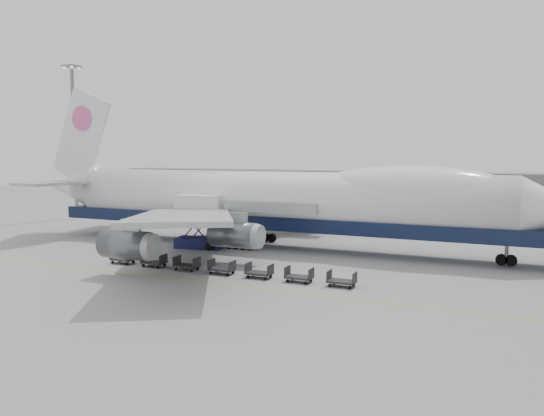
% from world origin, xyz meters
% --- Properties ---
extents(ground, '(260.00, 260.00, 0.00)m').
position_xyz_m(ground, '(0.00, 0.00, 0.00)').
color(ground, gray).
rests_on(ground, ground).
extents(apron_line, '(60.00, 0.15, 0.01)m').
position_xyz_m(apron_line, '(0.00, -6.00, 0.01)').
color(apron_line, gold).
rests_on(apron_line, ground).
extents(hangar, '(110.00, 8.00, 7.00)m').
position_xyz_m(hangar, '(-10.00, 70.00, 3.50)').
color(hangar, slate).
rests_on(hangar, ground).
extents(floodlight_mast, '(2.40, 2.40, 25.43)m').
position_xyz_m(floodlight_mast, '(-42.00, 24.00, 14.27)').
color(floodlight_mast, slate).
rests_on(floodlight_mast, ground).
extents(airliner, '(67.00, 55.30, 19.98)m').
position_xyz_m(airliner, '(0.64, 12.00, 5.62)').
color(airliner, white).
rests_on(airliner, ground).
extents(catering_truck, '(5.87, 4.51, 6.21)m').
position_xyz_m(catering_truck, '(-7.74, 8.06, 3.46)').
color(catering_truck, '#181949').
rests_on(catering_truck, ground).
extents(dolly_0, '(2.30, 1.35, 1.30)m').
position_xyz_m(dolly_0, '(-10.13, -2.66, 0.53)').
color(dolly_0, '#2D2D30').
rests_on(dolly_0, ground).
extents(dolly_1, '(2.30, 1.35, 1.30)m').
position_xyz_m(dolly_1, '(-6.35, -2.66, 0.53)').
color(dolly_1, '#2D2D30').
rests_on(dolly_1, ground).
extents(dolly_2, '(2.30, 1.35, 1.30)m').
position_xyz_m(dolly_2, '(-2.56, -2.66, 0.53)').
color(dolly_2, '#2D2D30').
rests_on(dolly_2, ground).
extents(dolly_3, '(2.30, 1.35, 1.30)m').
position_xyz_m(dolly_3, '(1.23, -2.66, 0.53)').
color(dolly_3, '#2D2D30').
rests_on(dolly_3, ground).
extents(dolly_4, '(2.30, 1.35, 1.30)m').
position_xyz_m(dolly_4, '(5.01, -2.66, 0.53)').
color(dolly_4, '#2D2D30').
rests_on(dolly_4, ground).
extents(dolly_5, '(2.30, 1.35, 1.30)m').
position_xyz_m(dolly_5, '(8.80, -2.66, 0.53)').
color(dolly_5, '#2D2D30').
rests_on(dolly_5, ground).
extents(dolly_6, '(2.30, 1.35, 1.30)m').
position_xyz_m(dolly_6, '(12.59, -2.66, 0.53)').
color(dolly_6, '#2D2D30').
rests_on(dolly_6, ground).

